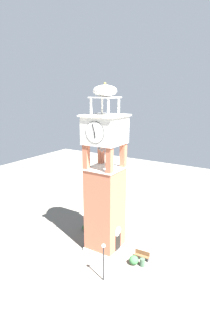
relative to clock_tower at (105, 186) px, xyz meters
The scene contains 7 objects.
ground 7.38m from the clock_tower, 95.42° to the left, with size 80.00×80.00×0.00m, color gray.
clock_tower is the anchor object (origin of this frame).
park_bench 8.18m from the clock_tower, 86.30° to the right, with size 0.54×1.62×0.95m.
lamp_post 7.15m from the clock_tower, 149.13° to the right, with size 0.36×0.36×3.80m.
trash_bin 8.56m from the clock_tower, 98.30° to the right, with size 0.52×0.52×0.80m, color #38513D.
shrub_near_entry 8.07m from the clock_tower, 102.97° to the right, with size 0.98×0.98×0.94m, color #336638.
shrub_left_of_tower 8.52m from the clock_tower, 63.81° to the left, with size 0.89×0.89×0.67m, color #336638.
Camera 1 is at (-22.21, -14.09, 16.79)m, focal length 28.38 mm.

